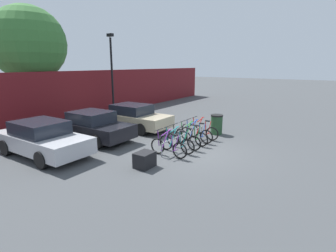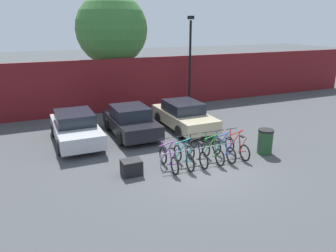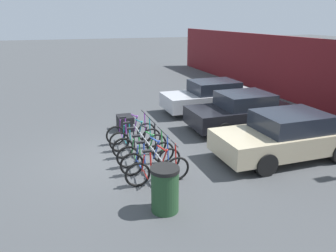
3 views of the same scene
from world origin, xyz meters
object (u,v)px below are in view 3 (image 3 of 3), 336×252
object	(u,v)px
bicycle_teal	(136,138)
cargo_crate	(125,123)
bicycle_blue	(151,160)
trash_bin	(165,189)
bicycle_green	(146,153)
bicycle_red	(158,170)
bicycle_black	(140,145)
car_beige	(287,136)
bike_rack	(147,145)
car_silver	(212,97)
bicycle_purple	(131,132)
car_black	(242,112)

from	to	relation	value
bicycle_teal	cargo_crate	bearing A→B (deg)	178.50
bicycle_blue	trash_bin	size ratio (longest dim) A/B	1.66
bicycle_green	bicycle_blue	world-z (taller)	same
bicycle_blue	bicycle_red	bearing A→B (deg)	1.48
trash_bin	cargo_crate	world-z (taller)	trash_bin
bicycle_black	cargo_crate	xyz separation A→B (m)	(-2.59, 0.08, -0.10)
bicycle_black	bicycle_red	bearing A→B (deg)	3.83
car_beige	bicycle_green	bearing A→B (deg)	-100.99
car_beige	bike_rack	bearing A→B (deg)	-106.28
car_silver	car_beige	world-z (taller)	same
bicycle_red	cargo_crate	xyz separation A→B (m)	(-4.43, 0.08, -0.10)
bicycle_purple	car_beige	distance (m)	4.95
bicycle_black	bicycle_blue	xyz separation A→B (m)	(1.20, 0.00, 0.00)
bicycle_teal	cargo_crate	distance (m)	2.03
trash_bin	bicycle_purple	bearing A→B (deg)	177.05
bicycle_purple	car_silver	xyz separation A→B (m)	(-2.66, 4.29, 0.31)
trash_bin	cargo_crate	xyz separation A→B (m)	(-5.66, 0.30, -0.24)
trash_bin	bike_rack	bearing A→B (deg)	172.36
bicycle_red	car_black	bearing A→B (deg)	127.50
bicycle_black	car_beige	world-z (taller)	car_beige
bicycle_teal	trash_bin	distance (m)	3.64
bicycle_purple	bicycle_blue	xyz separation A→B (m)	(2.38, 0.00, 0.00)
bike_rack	car_black	bearing A→B (deg)	111.07
bike_rack	car_beige	size ratio (longest dim) A/B	0.82
bicycle_purple	car_beige	world-z (taller)	car_beige
car_silver	car_black	world-z (taller)	same
bicycle_red	trash_bin	size ratio (longest dim) A/B	1.66
bicycle_teal	car_beige	bearing A→B (deg)	64.48
bicycle_teal	bicycle_purple	bearing A→B (deg)	-179.10
bicycle_green	trash_bin	size ratio (longest dim) A/B	1.66
bicycle_green	car_silver	size ratio (longest dim) A/B	0.40
car_black	trash_bin	xyz separation A→B (m)	(4.33, -4.50, -0.17)
car_silver	car_black	bearing A→B (deg)	-0.21
bicycle_blue	car_beige	bearing A→B (deg)	87.42
car_beige	cargo_crate	xyz separation A→B (m)	(-4.08, -4.06, -0.42)
bicycle_teal	bicycle_blue	distance (m)	1.77
bike_rack	bicycle_black	distance (m)	0.37
bicycle_teal	car_black	bearing A→B (deg)	100.17
bicycle_green	cargo_crate	world-z (taller)	bicycle_green
bike_rack	bicycle_green	size ratio (longest dim) A/B	2.08
trash_bin	car_beige	bearing A→B (deg)	109.79
bike_rack	bicycle_green	world-z (taller)	bicycle_green
bicycle_purple	car_black	distance (m)	4.29
bicycle_blue	cargo_crate	xyz separation A→B (m)	(-3.79, 0.08, -0.10)
bicycle_purple	bicycle_teal	xyz separation A→B (m)	(0.62, 0.00, 0.00)
bicycle_teal	car_silver	size ratio (longest dim) A/B	0.40
bicycle_black	bicycle_blue	bearing A→B (deg)	3.83
cargo_crate	bicycle_blue	bearing A→B (deg)	-1.28
bicycle_black	trash_bin	world-z (taller)	bicycle_black
bicycle_green	bicycle_red	world-z (taller)	same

